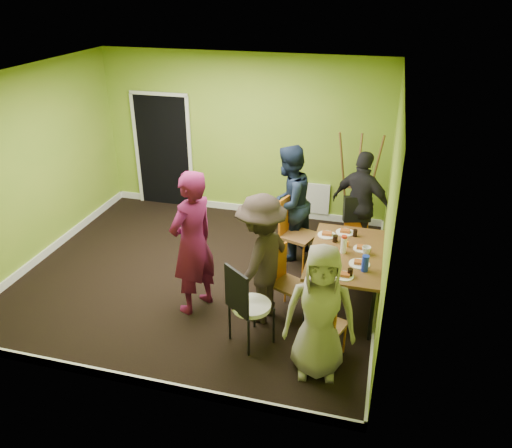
{
  "coord_description": "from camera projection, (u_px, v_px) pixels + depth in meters",
  "views": [
    {
      "loc": [
        2.35,
        -5.74,
        3.88
      ],
      "look_at": [
        0.83,
        0.0,
        0.91
      ],
      "focal_mm": 35.0,
      "sensor_mm": 36.0,
      "label": 1
    }
  ],
  "objects": [
    {
      "name": "cup_b",
      "position": [
        366.0,
        251.0,
        6.22
      ],
      "size": [
        0.11,
        0.11,
        0.1
      ],
      "primitive_type": "imported",
      "color": "white",
      "rests_on": "dining_table"
    },
    {
      "name": "chair_left_near",
      "position": [
        284.0,
        277.0,
        6.25
      ],
      "size": [
        0.48,
        0.48,
        0.89
      ],
      "rotation": [
        0.0,
        0.0,
        -1.99
      ],
      "color": "orange",
      "rests_on": "ground"
    },
    {
      "name": "plate_near_left",
      "position": [
        327.0,
        235.0,
        6.69
      ],
      "size": [
        0.25,
        0.25,
        0.01
      ],
      "primitive_type": "cylinder",
      "color": "white",
      "rests_on": "dining_table"
    },
    {
      "name": "chair_left_far",
      "position": [
        294.0,
        228.0,
        7.22
      ],
      "size": [
        0.56,
        0.56,
        1.07
      ],
      "rotation": [
        0.0,
        0.0,
        -1.89
      ],
      "color": "orange",
      "rests_on": "ground"
    },
    {
      "name": "easel",
      "position": [
        357.0,
        185.0,
        7.99
      ],
      "size": [
        0.7,
        0.66,
        1.75
      ],
      "color": "brown",
      "rests_on": "ground"
    },
    {
      "name": "person_standing",
      "position": [
        192.0,
        243.0,
        6.1
      ],
      "size": [
        0.69,
        0.81,
        1.88
      ],
      "primitive_type": "imported",
      "rotation": [
        0.0,
        0.0,
        -1.99
      ],
      "color": "#560E33",
      "rests_on": "ground"
    },
    {
      "name": "person_left_near",
      "position": [
        261.0,
        260.0,
        5.97
      ],
      "size": [
        0.91,
        1.21,
        1.66
      ],
      "primitive_type": "imported",
      "rotation": [
        0.0,
        0.0,
        -1.87
      ],
      "color": "#2C221D",
      "rests_on": "ground"
    },
    {
      "name": "thermos",
      "position": [
        344.0,
        245.0,
        6.24
      ],
      "size": [
        0.07,
        0.07,
        0.21
      ],
      "primitive_type": "cylinder",
      "color": "white",
      "rests_on": "dining_table"
    },
    {
      "name": "dining_table",
      "position": [
        346.0,
        256.0,
        6.31
      ],
      "size": [
        0.9,
        1.5,
        0.75
      ],
      "color": "black",
      "rests_on": "ground"
    },
    {
      "name": "orange_bottle",
      "position": [
        347.0,
        244.0,
        6.4
      ],
      "size": [
        0.03,
        0.03,
        0.08
      ],
      "primitive_type": "cylinder",
      "color": "orange",
      "rests_on": "dining_table"
    },
    {
      "name": "plate_near_right",
      "position": [
        319.0,
        268.0,
        5.95
      ],
      "size": [
        0.23,
        0.23,
        0.01
      ],
      "primitive_type": "cylinder",
      "color": "white",
      "rests_on": "dining_table"
    },
    {
      "name": "person_front_end",
      "position": [
        320.0,
        312.0,
        5.14
      ],
      "size": [
        0.81,
        0.59,
        1.54
      ],
      "primitive_type": "imported",
      "rotation": [
        0.0,
        0.0,
        0.14
      ],
      "color": "gray",
      "rests_on": "ground"
    },
    {
      "name": "plate_wall_front",
      "position": [
        359.0,
        264.0,
        6.03
      ],
      "size": [
        0.25,
        0.25,
        0.01
      ],
      "primitive_type": "cylinder",
      "color": "white",
      "rests_on": "dining_table"
    },
    {
      "name": "chair_back_end",
      "position": [
        357.0,
        216.0,
        7.38
      ],
      "size": [
        0.51,
        0.56,
        0.97
      ],
      "rotation": [
        0.0,
        0.0,
        3.44
      ],
      "color": "orange",
      "rests_on": "ground"
    },
    {
      "name": "cup_a",
      "position": [
        325.0,
        255.0,
        6.15
      ],
      "size": [
        0.11,
        0.11,
        0.08
      ],
      "primitive_type": "imported",
      "color": "white",
      "rests_on": "dining_table"
    },
    {
      "name": "person_back_end",
      "position": [
        361.0,
        205.0,
        7.42
      ],
      "size": [
        1.04,
        0.76,
        1.64
      ],
      "primitive_type": "imported",
      "rotation": [
        0.0,
        0.0,
        2.72
      ],
      "color": "black",
      "rests_on": "ground"
    },
    {
      "name": "plate_far_front",
      "position": [
        344.0,
        276.0,
        5.78
      ],
      "size": [
        0.22,
        0.22,
        0.01
      ],
      "primitive_type": "cylinder",
      "color": "white",
      "rests_on": "dining_table"
    },
    {
      "name": "glass_mid",
      "position": [
        335.0,
        239.0,
        6.52
      ],
      "size": [
        0.07,
        0.07,
        0.09
      ],
      "primitive_type": "cylinder",
      "color": "black",
      "rests_on": "dining_table"
    },
    {
      "name": "room_walls",
      "position": [
        197.0,
        211.0,
        6.84
      ],
      "size": [
        5.04,
        4.54,
        2.82
      ],
      "color": "#79A42A",
      "rests_on": "ground"
    },
    {
      "name": "plate_far_back",
      "position": [
        345.0,
        232.0,
        6.76
      ],
      "size": [
        0.25,
        0.25,
        0.01
      ],
      "primitive_type": "cylinder",
      "color": "white",
      "rests_on": "dining_table"
    },
    {
      "name": "plate_wall_back",
      "position": [
        362.0,
        249.0,
        6.36
      ],
      "size": [
        0.22,
        0.22,
        0.01
      ],
      "primitive_type": "cylinder",
      "color": "white",
      "rests_on": "dining_table"
    },
    {
      "name": "glass_back",
      "position": [
        355.0,
        233.0,
        6.66
      ],
      "size": [
        0.06,
        0.06,
        0.09
      ],
      "primitive_type": "cylinder",
      "color": "black",
      "rests_on": "dining_table"
    },
    {
      "name": "person_left_far",
      "position": [
        288.0,
        203.0,
        7.33
      ],
      "size": [
        0.94,
        1.04,
        1.75
      ],
      "primitive_type": "imported",
      "rotation": [
        0.0,
        0.0,
        -1.97
      ],
      "color": "#162137",
      "rests_on": "ground"
    },
    {
      "name": "glass_front",
      "position": [
        350.0,
        272.0,
        5.77
      ],
      "size": [
        0.06,
        0.06,
        0.1
      ],
      "primitive_type": "cylinder",
      "color": "black",
      "rests_on": "dining_table"
    },
    {
      "name": "chair_front_end",
      "position": [
        325.0,
        323.0,
        5.41
      ],
      "size": [
        0.47,
        0.47,
        0.89
      ],
      "rotation": [
        0.0,
        0.0,
        -0.33
      ],
      "color": "orange",
      "rests_on": "ground"
    },
    {
      "name": "blue_bottle",
      "position": [
        365.0,
        263.0,
        5.85
      ],
      "size": [
        0.08,
        0.08,
        0.2
      ],
      "primitive_type": "cylinder",
      "color": "#162BAB",
      "rests_on": "dining_table"
    },
    {
      "name": "ground",
      "position": [
        201.0,
        274.0,
        7.23
      ],
      "size": [
        5.0,
        5.0,
        0.0
      ],
      "primitive_type": "plane",
      "color": "black",
      "rests_on": "ground"
    },
    {
      "name": "chair_bentwood",
      "position": [
        246.0,
        302.0,
        5.62
      ],
      "size": [
        0.57,
        0.57,
        1.05
      ],
      "rotation": [
        0.0,
        0.0,
        -0.65
      ],
      "color": "black",
      "rests_on": "ground"
    }
  ]
}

